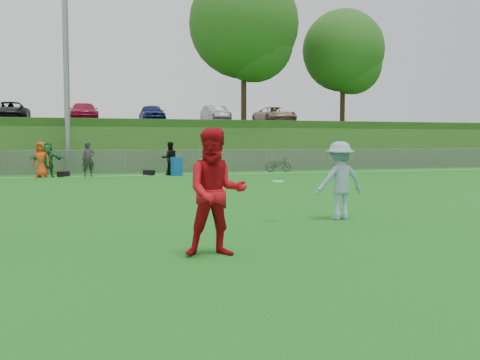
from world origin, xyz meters
name	(u,v)px	position (x,y,z in m)	size (l,w,h in m)	color
ground	(229,237)	(0.00, 0.00, 0.00)	(120.00, 120.00, 0.00)	#196B16
sideline_far	(131,176)	(0.00, 18.00, 0.01)	(60.00, 0.10, 0.01)	white
fence	(127,161)	(0.00, 20.00, 0.65)	(58.00, 0.06, 1.30)	gray
light_pole	(66,46)	(-3.00, 20.80, 6.71)	(1.20, 0.40, 12.15)	gray
berm	(113,144)	(0.00, 31.00, 1.50)	(120.00, 18.00, 3.00)	#1D4C15
parking_lot	(111,124)	(0.00, 33.00, 3.05)	(120.00, 12.00, 0.10)	black
tree_green_near	(246,28)	(8.16, 24.42, 9.03)	(7.14, 7.14, 9.95)	black
tree_green_far	(346,55)	(16.16, 25.92, 7.96)	(5.88, 5.88, 8.19)	black
car_row	(95,113)	(-1.17, 32.00, 3.82)	(32.04, 5.18, 1.44)	white
spectator_row	(69,159)	(-2.93, 18.00, 0.85)	(9.44, 0.84, 1.69)	#A80B15
gear_bags	(148,173)	(0.86, 18.10, 0.13)	(7.42, 0.56, 0.26)	black
player_red_center	(216,192)	(-0.61, -1.45, 0.97)	(0.94, 0.73, 1.93)	#B80C15
player_blue	(340,181)	(2.95, 1.41, 0.86)	(1.11, 0.64, 1.72)	#8BA8C1
frisbee	(278,181)	(1.50, 1.40, 0.88)	(0.25, 0.25, 0.02)	white
recycling_bin	(177,166)	(2.23, 17.46, 0.46)	(0.62, 0.62, 0.93)	#0E4D9F
bicycle	(279,165)	(8.34, 19.00, 0.41)	(0.54, 1.54, 0.81)	#2D2D30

